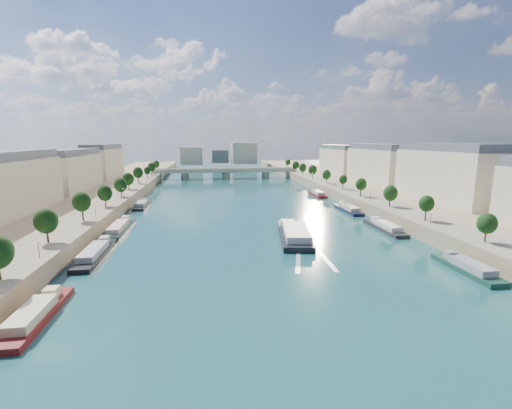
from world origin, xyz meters
name	(u,v)px	position (x,y,z in m)	size (l,w,h in m)	color
ground	(242,210)	(0.00, 100.00, 0.00)	(700.00, 700.00, 0.00)	#0E393E
quay_left	(70,209)	(-72.00, 100.00, 2.50)	(44.00, 520.00, 5.00)	#9E8460
quay_right	(393,200)	(72.00, 100.00, 2.50)	(44.00, 520.00, 5.00)	#9E8460
pave_left	(107,202)	(-57.00, 100.00, 5.05)	(14.00, 520.00, 0.10)	gray
pave_right	(364,196)	(57.00, 100.00, 5.05)	(14.00, 520.00, 0.10)	gray
trees_left	(112,188)	(-55.00, 102.00, 10.48)	(4.80, 268.80, 8.26)	#382B1E
trees_right	(351,182)	(55.00, 110.00, 10.48)	(4.80, 268.80, 8.26)	#382B1E
lamps_left	(111,199)	(-52.50, 90.00, 7.78)	(0.36, 200.36, 4.28)	black
lamps_right	(350,189)	(52.50, 105.00, 7.78)	(0.36, 200.36, 4.28)	black
buildings_left	(45,173)	(-85.00, 112.00, 16.45)	(16.00, 226.00, 23.20)	#C1B295
buildings_right	(407,168)	(85.00, 112.00, 16.45)	(16.00, 226.00, 23.20)	#C1B295
skyline	(224,154)	(3.19, 319.52, 14.66)	(79.00, 42.00, 22.00)	#C1B295
bridge	(226,172)	(0.00, 224.02, 5.08)	(112.00, 12.00, 8.15)	#C1B79E
tour_barge	(295,234)	(12.02, 54.08, 1.26)	(13.80, 32.54, 4.28)	black
wake	(310,255)	(12.02, 37.57, 0.02)	(11.59, 26.03, 0.04)	silver
moored_barges_left	(94,254)	(-45.50, 43.75, 0.84)	(5.00, 154.11, 3.60)	#171E33
moored_barges_right	(387,228)	(45.50, 57.83, 0.84)	(5.00, 166.24, 3.60)	black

